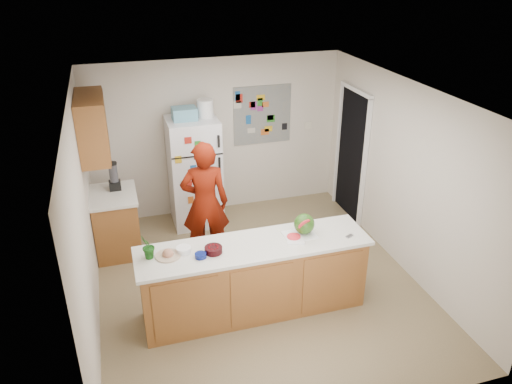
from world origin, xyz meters
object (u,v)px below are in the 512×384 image
object	(u,v)px
person	(205,204)
watermelon	(304,224)
cherry_bowl	(213,250)
refrigerator	(195,172)

from	to	relation	value
person	watermelon	bearing A→B (deg)	137.26
cherry_bowl	refrigerator	bearing A→B (deg)	84.67
person	cherry_bowl	world-z (taller)	person
refrigerator	cherry_bowl	distance (m)	2.42
person	cherry_bowl	bearing A→B (deg)	91.51
person	watermelon	size ratio (longest dim) A/B	7.25
refrigerator	cherry_bowl	bearing A→B (deg)	-95.33
watermelon	person	bearing A→B (deg)	128.56
watermelon	cherry_bowl	bearing A→B (deg)	-175.19
watermelon	cherry_bowl	xyz separation A→B (m)	(-1.10, -0.09, -0.10)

